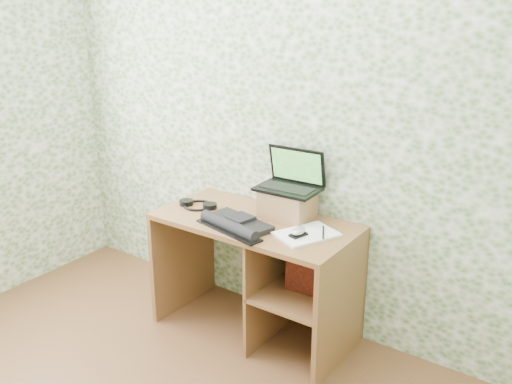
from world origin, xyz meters
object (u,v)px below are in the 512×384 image
Objects in this scene: riser at (287,204)px; notepad at (306,234)px; laptop at (291,180)px; keyboard at (235,224)px; desk at (269,263)px.

riser reaches higher than notepad.
laptop reaches higher than riser.
keyboard is 1.48× the size of notepad.
riser is 0.35m from keyboard.
notepad reaches higher than desk.
keyboard is (-0.16, -0.34, -0.21)m from laptop.
riser is at bearing -92.33° from laptop.
laptop reaches higher than keyboard.
riser is 0.77× the size of laptop.
desk is at bearing 72.25° from keyboard.
desk is 0.36m from keyboard.
riser reaches higher than desk.
desk is 4.21× the size of riser.
laptop is at bearing 76.81° from keyboard.
keyboard is (-0.16, -0.30, -0.06)m from riser.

